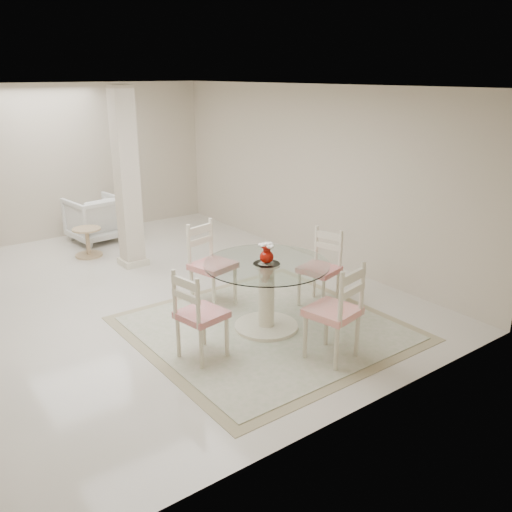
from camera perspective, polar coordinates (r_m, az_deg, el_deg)
ground at (r=7.42m, az=-12.10°, el=-4.34°), size 7.00×7.00×0.00m
room_shell at (r=6.92m, az=-13.15°, el=9.95°), size 6.02×7.02×2.71m
column at (r=8.37m, az=-13.44°, el=7.88°), size 0.30×0.30×2.70m
area_rug at (r=6.42m, az=1.08°, el=-7.60°), size 2.89×2.89×0.02m
dining_table at (r=6.25m, az=1.10°, el=-4.23°), size 1.42×1.42×0.82m
red_vase at (r=6.06m, az=1.14°, el=0.32°), size 0.18×0.17×0.24m
dining_chair_east at (r=6.91m, az=7.01°, el=-0.66°), size 0.54×0.54×1.09m
dining_chair_north at (r=6.88m, az=-5.03°, el=-0.22°), size 0.58×0.58×1.19m
dining_chair_west at (r=5.56m, az=-6.31°, el=-5.59°), size 0.51×0.51×1.09m
dining_chair_south at (r=5.56m, az=8.74°, el=-5.18°), size 0.56×0.56×1.18m
armchair_white at (r=10.03m, az=-16.56°, el=3.79°), size 0.94×0.97×0.80m
side_table at (r=9.23m, az=-17.27°, el=1.29°), size 0.45×0.45×0.47m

